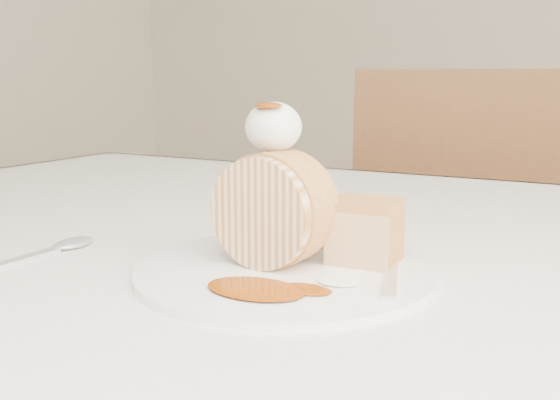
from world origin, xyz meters
The scene contains 9 objects.
table centered at (0.00, 0.20, 0.66)m, with size 1.40×0.90×0.75m.
chair_far centered at (-0.03, 1.02, 0.53)m, with size 0.53×0.53×0.93m.
plate centered at (0.04, 0.06, 0.75)m, with size 0.24×0.24×0.01m, color white.
roulade_slice centered at (0.02, 0.07, 0.80)m, with size 0.09×0.09×0.05m, color beige.
cake_chunk centered at (0.09, 0.11, 0.78)m, with size 0.05×0.05×0.04m, color #BF7C48.
whipped_cream centered at (0.02, 0.08, 0.87)m, with size 0.05×0.05×0.04m, color white.
caramel_drizzle centered at (0.02, 0.07, 0.89)m, with size 0.02×0.02×0.01m, color #7D3205.
caramel_pool centered at (0.05, 0.00, 0.76)m, with size 0.08×0.05×0.00m, color #7D3205, non-canonical shape.
fork centered at (0.12, 0.08, 0.76)m, with size 0.02×0.14×0.00m, color silver.
Camera 1 is at (0.26, -0.36, 0.90)m, focal length 40.00 mm.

